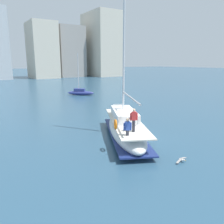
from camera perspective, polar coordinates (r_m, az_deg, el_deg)
ground_plane at (r=17.93m, az=4.67°, el=-7.06°), size 400.00×400.00×0.00m
main_sailboat at (r=18.03m, az=3.41°, el=-3.85°), size 6.33×9.69×14.36m
moored_catamaran at (r=41.88m, az=-7.98°, el=5.01°), size 4.46×4.11×7.56m
seagull at (r=14.76m, az=17.25°, el=-11.46°), size 1.14×0.49×0.17m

